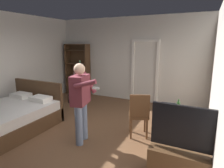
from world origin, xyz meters
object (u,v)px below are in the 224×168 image
at_px(tv_flatscreen, 188,162).
at_px(side_table, 170,120).
at_px(wooden_chair, 139,114).
at_px(person_blue_shirt, 81,98).
at_px(bottle_on_table, 178,107).
at_px(suitcase_dark, 78,98).
at_px(bed, 9,117).
at_px(bookshelf, 78,68).
at_px(laptop, 170,108).

height_order(tv_flatscreen, side_table, tv_flatscreen).
bearing_deg(tv_flatscreen, wooden_chair, 136.92).
bearing_deg(person_blue_shirt, bottle_on_table, 21.62).
bearing_deg(suitcase_dark, tv_flatscreen, -40.04).
xyz_separation_m(bottle_on_table, person_blue_shirt, (-1.79, -0.71, 0.15)).
height_order(wooden_chair, suitcase_dark, wooden_chair).
bearing_deg(person_blue_shirt, bed, -171.12).
height_order(side_table, bottle_on_table, bottle_on_table).
bearing_deg(bottle_on_table, suitcase_dark, 157.60).
distance_m(bed, tv_flatscreen, 3.97).
distance_m(bookshelf, side_table, 4.56).
bearing_deg(bookshelf, side_table, -29.90).
height_order(bottle_on_table, suitcase_dark, bottle_on_table).
bearing_deg(suitcase_dark, bottle_on_table, -29.33).
xyz_separation_m(bed, wooden_chair, (2.88, 1.00, 0.24)).
bearing_deg(person_blue_shirt, tv_flatscreen, -8.50).
bearing_deg(bookshelf, bed, -83.45).
distance_m(tv_flatscreen, bottle_on_table, 1.16).
bearing_deg(laptop, person_blue_shirt, -155.30).
xyz_separation_m(bookshelf, person_blue_shirt, (2.27, -3.04, -0.10)).
distance_m(side_table, wooden_chair, 0.66).
xyz_separation_m(bed, side_table, (3.53, 1.08, 0.18)).
xyz_separation_m(laptop, bottle_on_table, (0.17, -0.04, 0.06)).
bearing_deg(wooden_chair, person_blue_shirt, -144.59).
height_order(tv_flatscreen, laptop, tv_flatscreen).
bearing_deg(tv_flatscreen, bookshelf, 142.43).
distance_m(bookshelf, person_blue_shirt, 3.80).
distance_m(bookshelf, suitcase_dark, 1.43).
height_order(bookshelf, bottle_on_table, bookshelf).
bearing_deg(bed, person_blue_shirt, 8.88).
bearing_deg(wooden_chair, suitcase_dark, 151.84).
relative_size(bookshelf, bottle_on_table, 7.19).
bearing_deg(side_table, laptop, -122.14).
distance_m(bed, wooden_chair, 3.06).
height_order(tv_flatscreen, person_blue_shirt, person_blue_shirt).
distance_m(side_table, suitcase_dark, 3.57).
relative_size(laptop, person_blue_shirt, 0.21).
height_order(bed, person_blue_shirt, person_blue_shirt).
bearing_deg(bookshelf, bottle_on_table, -29.89).
relative_size(bed, bottle_on_table, 7.62).
xyz_separation_m(laptop, person_blue_shirt, (-1.62, -0.74, 0.21)).
bearing_deg(wooden_chair, laptop, 3.38).
bearing_deg(wooden_chair, tv_flatscreen, -43.08).
xyz_separation_m(bed, suitcase_dark, (0.24, 2.42, -0.15)).
height_order(bed, side_table, bed).
height_order(side_table, person_blue_shirt, person_blue_shirt).
distance_m(bed, suitcase_dark, 2.43).
height_order(bottle_on_table, person_blue_shirt, person_blue_shirt).
height_order(tv_flatscreen, bottle_on_table, tv_flatscreen).
relative_size(bed, wooden_chair, 2.11).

